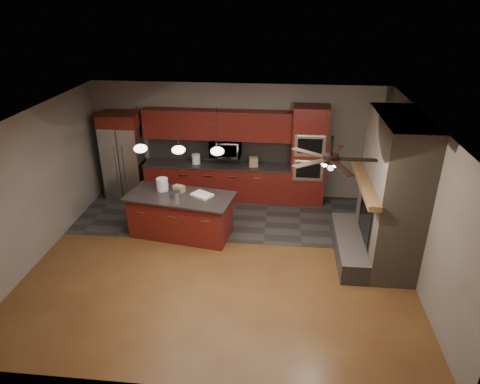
# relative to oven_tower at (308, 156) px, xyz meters

# --- Properties ---
(ground) EXTENTS (7.00, 7.00, 0.00)m
(ground) POSITION_rel_oven_tower_xyz_m (-1.70, -2.69, -1.19)
(ground) COLOR brown
(ground) RESTS_ON ground
(ceiling) EXTENTS (7.00, 6.00, 0.02)m
(ceiling) POSITION_rel_oven_tower_xyz_m (-1.70, -2.69, 1.61)
(ceiling) COLOR white
(ceiling) RESTS_ON back_wall
(back_wall) EXTENTS (7.00, 0.02, 2.80)m
(back_wall) POSITION_rel_oven_tower_xyz_m (-1.70, 0.31, 0.21)
(back_wall) COLOR #73685C
(back_wall) RESTS_ON ground
(right_wall) EXTENTS (0.02, 6.00, 2.80)m
(right_wall) POSITION_rel_oven_tower_xyz_m (1.80, -2.69, 0.21)
(right_wall) COLOR #73685C
(right_wall) RESTS_ON ground
(left_wall) EXTENTS (0.02, 6.00, 2.80)m
(left_wall) POSITION_rel_oven_tower_xyz_m (-5.20, -2.69, 0.21)
(left_wall) COLOR #73685C
(left_wall) RESTS_ON ground
(slate_tile_patch) EXTENTS (7.00, 2.40, 0.01)m
(slate_tile_patch) POSITION_rel_oven_tower_xyz_m (-1.70, -0.89, -1.19)
(slate_tile_patch) COLOR #302E2B
(slate_tile_patch) RESTS_ON ground
(fireplace_column) EXTENTS (1.30, 2.10, 2.80)m
(fireplace_column) POSITION_rel_oven_tower_xyz_m (1.34, -2.29, 0.11)
(fireplace_column) COLOR #706150
(fireplace_column) RESTS_ON ground
(back_cabinetry) EXTENTS (3.59, 0.64, 2.20)m
(back_cabinetry) POSITION_rel_oven_tower_xyz_m (-2.18, 0.05, -0.30)
(back_cabinetry) COLOR maroon
(back_cabinetry) RESTS_ON ground
(oven_tower) EXTENTS (0.80, 0.63, 2.38)m
(oven_tower) POSITION_rel_oven_tower_xyz_m (0.00, 0.00, 0.00)
(oven_tower) COLOR maroon
(oven_tower) RESTS_ON ground
(microwave) EXTENTS (0.73, 0.41, 0.50)m
(microwave) POSITION_rel_oven_tower_xyz_m (-1.98, 0.06, 0.11)
(microwave) COLOR silver
(microwave) RESTS_ON back_cabinetry
(refrigerator) EXTENTS (0.91, 0.75, 2.12)m
(refrigerator) POSITION_rel_oven_tower_xyz_m (-4.47, -0.07, -0.13)
(refrigerator) COLOR silver
(refrigerator) RESTS_ON ground
(kitchen_island) EXTENTS (2.32, 1.34, 0.92)m
(kitchen_island) POSITION_rel_oven_tower_xyz_m (-2.68, -1.85, -0.73)
(kitchen_island) COLOR maroon
(kitchen_island) RESTS_ON ground
(white_bucket) EXTENTS (0.27, 0.27, 0.26)m
(white_bucket) POSITION_rel_oven_tower_xyz_m (-3.09, -1.64, -0.14)
(white_bucket) COLOR silver
(white_bucket) RESTS_ON kitchen_island
(paint_can) EXTENTS (0.20, 0.20, 0.12)m
(paint_can) POSITION_rel_oven_tower_xyz_m (-2.73, -1.94, -0.21)
(paint_can) COLOR #9FA0A4
(paint_can) RESTS_ON kitchen_island
(paint_tray) EXTENTS (0.50, 0.46, 0.04)m
(paint_tray) POSITION_rel_oven_tower_xyz_m (-2.21, -1.82, -0.25)
(paint_tray) COLOR silver
(paint_tray) RESTS_ON kitchen_island
(cardboard_box) EXTENTS (0.26, 0.23, 0.14)m
(cardboard_box) POSITION_rel_oven_tower_xyz_m (-2.73, -1.68, -0.20)
(cardboard_box) COLOR #8E6E49
(cardboard_box) RESTS_ON kitchen_island
(counter_bucket) EXTENTS (0.21, 0.21, 0.23)m
(counter_bucket) POSITION_rel_oven_tower_xyz_m (-2.70, 0.01, -0.18)
(counter_bucket) COLOR white
(counter_bucket) RESTS_ON back_cabinetry
(counter_box) EXTENTS (0.23, 0.19, 0.23)m
(counter_box) POSITION_rel_oven_tower_xyz_m (-1.29, -0.04, -0.18)
(counter_box) COLOR #A07D52
(counter_box) RESTS_ON back_cabinetry
(pendant_left) EXTENTS (0.26, 0.26, 0.92)m
(pendant_left) POSITION_rel_oven_tower_xyz_m (-3.35, -1.99, 0.77)
(pendant_left) COLOR black
(pendant_left) RESTS_ON ceiling
(pendant_center) EXTENTS (0.26, 0.26, 0.92)m
(pendant_center) POSITION_rel_oven_tower_xyz_m (-2.60, -1.99, 0.77)
(pendant_center) COLOR black
(pendant_center) RESTS_ON ceiling
(pendant_right) EXTENTS (0.26, 0.26, 0.92)m
(pendant_right) POSITION_rel_oven_tower_xyz_m (-1.85, -1.99, 0.77)
(pendant_right) COLOR black
(pendant_right) RESTS_ON ceiling
(ceiling_fan) EXTENTS (1.27, 1.33, 0.41)m
(ceiling_fan) POSITION_rel_oven_tower_xyz_m (0.10, -3.49, 1.27)
(ceiling_fan) COLOR black
(ceiling_fan) RESTS_ON ceiling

